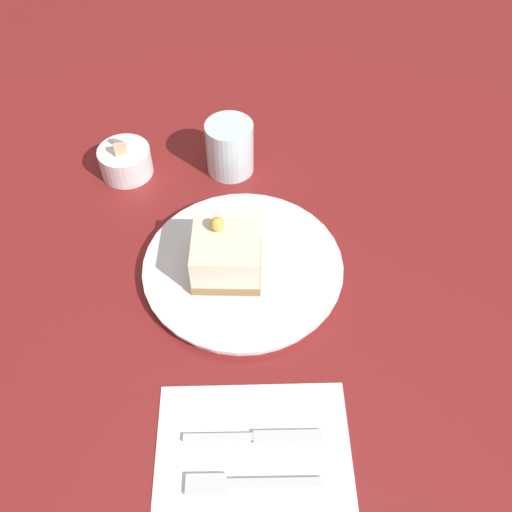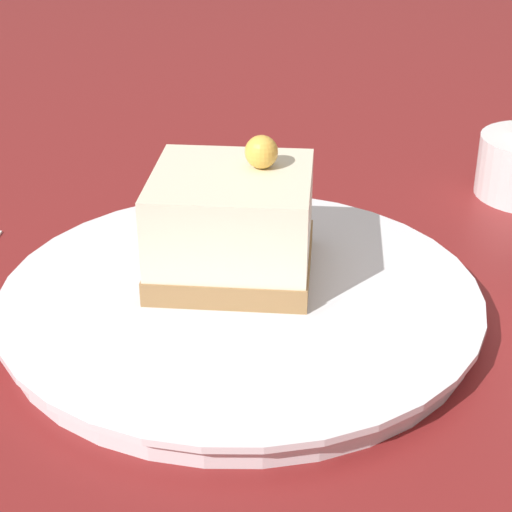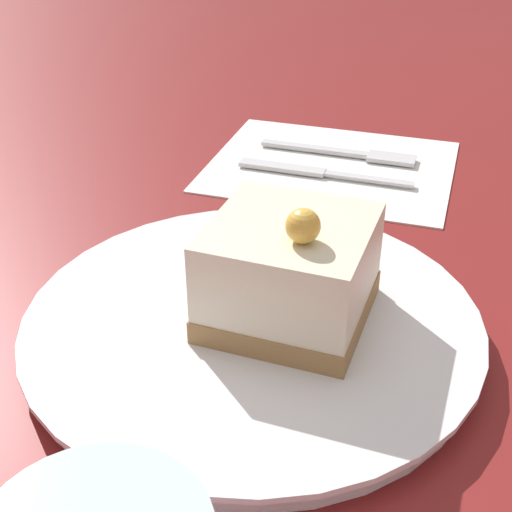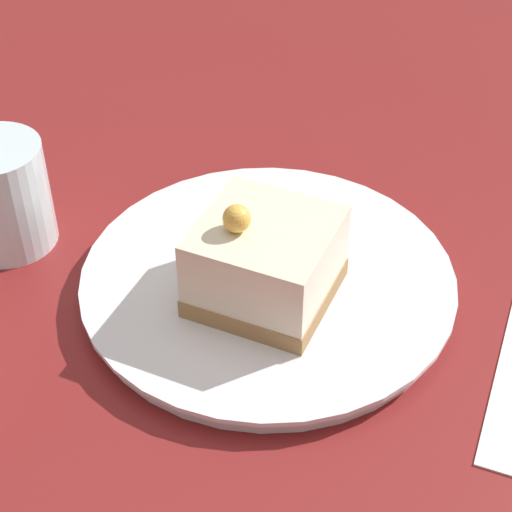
# 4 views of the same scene
# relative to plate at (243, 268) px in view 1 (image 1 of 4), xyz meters

# --- Properties ---
(ground_plane) EXTENTS (4.00, 4.00, 0.00)m
(ground_plane) POSITION_rel_plate_xyz_m (-0.01, -0.01, -0.01)
(ground_plane) COLOR maroon
(plate) EXTENTS (0.29, 0.29, 0.02)m
(plate) POSITION_rel_plate_xyz_m (0.00, 0.00, 0.00)
(plate) COLOR white
(plate) RESTS_ON ground_plane
(cake_slice) EXTENTS (0.10, 0.10, 0.08)m
(cake_slice) POSITION_rel_plate_xyz_m (-0.01, 0.02, 0.04)
(cake_slice) COLOR #9E7547
(cake_slice) RESTS_ON plate
(napkin) EXTENTS (0.20, 0.24, 0.00)m
(napkin) POSITION_rel_plate_xyz_m (-0.27, -0.03, -0.01)
(napkin) COLOR white
(napkin) RESTS_ON ground_plane
(fork) EXTENTS (0.02, 0.15, 0.00)m
(fork) POSITION_rel_plate_xyz_m (-0.30, -0.01, -0.01)
(fork) COLOR silver
(fork) RESTS_ON napkin
(knife) EXTENTS (0.02, 0.17, 0.00)m
(knife) POSITION_rel_plate_xyz_m (-0.25, -0.04, -0.01)
(knife) COLOR silver
(knife) RESTS_ON napkin
(sugar_bowl) EXTENTS (0.09, 0.09, 0.07)m
(sugar_bowl) POSITION_rel_plate_xyz_m (0.21, 0.20, 0.01)
(sugar_bowl) COLOR white
(sugar_bowl) RESTS_ON ground_plane
(drinking_glass) EXTENTS (0.08, 0.08, 0.09)m
(drinking_glass) POSITION_rel_plate_xyz_m (0.22, 0.03, 0.04)
(drinking_glass) COLOR silver
(drinking_glass) RESTS_ON ground_plane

